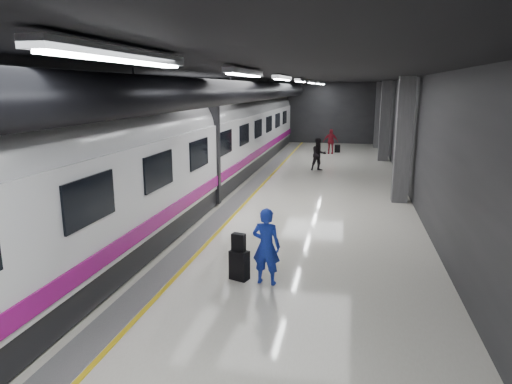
# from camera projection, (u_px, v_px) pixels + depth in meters

# --- Properties ---
(ground) EXTENTS (40.00, 40.00, 0.00)m
(ground) POSITION_uv_depth(u_px,v_px,m) (268.00, 208.00, 15.86)
(ground) COLOR silver
(ground) RESTS_ON ground
(platform_hall) EXTENTS (10.02, 40.02, 4.51)m
(platform_hall) POSITION_uv_depth(u_px,v_px,m) (266.00, 104.00, 16.04)
(platform_hall) COLOR black
(platform_hall) RESTS_ON ground
(train) EXTENTS (3.05, 38.00, 4.05)m
(train) POSITION_uv_depth(u_px,v_px,m) (178.00, 147.00, 16.05)
(train) COLOR black
(train) RESTS_ON ground
(traveler_main) EXTENTS (0.65, 0.47, 1.67)m
(traveler_main) POSITION_uv_depth(u_px,v_px,m) (266.00, 246.00, 9.61)
(traveler_main) COLOR #1B2AD0
(traveler_main) RESTS_ON ground
(suitcase_main) EXTENTS (0.46, 0.37, 0.65)m
(suitcase_main) POSITION_uv_depth(u_px,v_px,m) (239.00, 265.00, 9.93)
(suitcase_main) COLOR black
(suitcase_main) RESTS_ON ground
(shoulder_bag) EXTENTS (0.31, 0.21, 0.39)m
(shoulder_bag) POSITION_uv_depth(u_px,v_px,m) (239.00, 242.00, 9.83)
(shoulder_bag) COLOR black
(shoulder_bag) RESTS_ON suitcase_main
(traveler_far_a) EXTENTS (0.99, 0.91, 1.65)m
(traveler_far_a) POSITION_uv_depth(u_px,v_px,m) (319.00, 154.00, 22.96)
(traveler_far_a) COLOR black
(traveler_far_a) RESTS_ON ground
(traveler_far_b) EXTENTS (0.92, 0.39, 1.56)m
(traveler_far_b) POSITION_uv_depth(u_px,v_px,m) (331.00, 141.00, 28.98)
(traveler_far_b) COLOR maroon
(traveler_far_b) RESTS_ON ground
(suitcase_far) EXTENTS (0.37, 0.27, 0.50)m
(suitcase_far) POSITION_uv_depth(u_px,v_px,m) (337.00, 149.00, 29.64)
(suitcase_far) COLOR black
(suitcase_far) RESTS_ON ground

